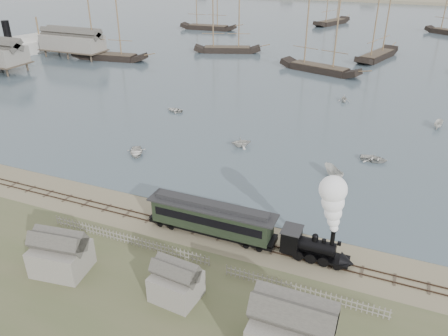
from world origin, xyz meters
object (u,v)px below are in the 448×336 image
at_px(beached_dinghy, 199,215).
at_px(steamship, 8,38).
at_px(passenger_coach, 211,218).
at_px(locomotive, 326,227).

relative_size(beached_dinghy, steamship, 0.09).
height_order(passenger_coach, beached_dinghy, passenger_coach).
bearing_deg(locomotive, passenger_coach, 180.00).
distance_m(passenger_coach, steamship, 107.26).
height_order(locomotive, steamship, steamship).
distance_m(locomotive, beached_dinghy, 15.56).
bearing_deg(steamship, passenger_coach, -106.36).
bearing_deg(beached_dinghy, passenger_coach, -114.63).
bearing_deg(passenger_coach, locomotive, 0.00).
xyz_separation_m(passenger_coach, beached_dinghy, (-2.75, 2.40, -1.79)).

